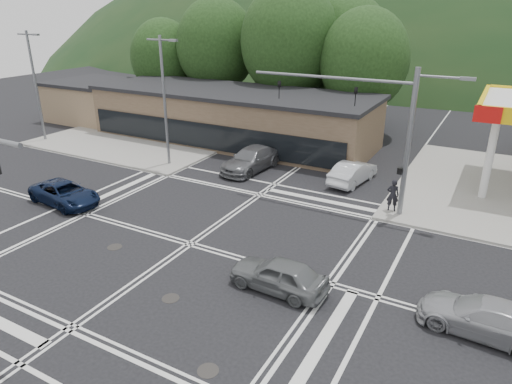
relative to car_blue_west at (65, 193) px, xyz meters
The scene contains 20 objects.
ground 9.37m from the car_blue_west, ahead, with size 120.00×120.00×0.00m, color black.
sidewalk_nw 15.58m from the car_blue_west, 111.36° to the left, with size 16.00×16.00×0.15m, color gray.
commercial_row 16.61m from the car_blue_west, 85.39° to the left, with size 24.00×8.00×4.00m, color brown.
commercial_nw 22.11m from the car_blue_west, 131.64° to the left, with size 8.00×7.00×3.60m, color #846B4F.
hill_north 89.99m from the car_blue_west, 84.05° to the left, with size 252.00×126.00×140.00m, color black.
tree_n_a 24.82m from the car_blue_west, 101.24° to the left, with size 8.00×8.00×11.75m.
tree_n_b 24.79m from the car_blue_west, 81.93° to the left, with size 9.00×9.00×12.98m.
tree_n_c 26.33m from the car_blue_west, 66.27° to the left, with size 7.60×7.60×10.87m.
tree_n_d 25.44m from the car_blue_west, 115.37° to the left, with size 6.80×6.80×9.76m.
tree_n_e 29.19m from the car_blue_west, 75.07° to the left, with size 8.40×8.40×11.98m.
streetlight_nw 9.61m from the car_blue_west, 84.02° to the left, with size 2.50×0.25×9.00m.
streetlight_w 15.83m from the car_blue_west, 146.02° to the left, with size 2.50×0.25×9.00m.
signal_mast_ne 18.54m from the car_blue_west, 25.32° to the left, with size 11.65×0.30×8.00m.
car_blue_west is the anchor object (origin of this frame).
car_grey_center 14.91m from the car_blue_west, ahead, with size 1.65×4.09×1.39m, color slate.
car_silver_east 22.35m from the car_blue_west, ahead, with size 1.87×4.59×1.33m, color #97999E.
car_queue_a 17.79m from the car_blue_west, 39.84° to the left, with size 1.53×4.39×1.45m, color silver.
car_queue_b 20.29m from the car_blue_west, 52.81° to the left, with size 1.99×4.96×1.69m, color #B6B5B2.
car_northbound 12.35m from the car_blue_west, 57.66° to the left, with size 2.21×5.44×1.58m, color #595A5E.
pedestrian 18.78m from the car_blue_west, 24.94° to the left, with size 0.67×0.44×1.83m, color black.
Camera 1 is at (12.26, -15.64, 10.74)m, focal length 32.00 mm.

